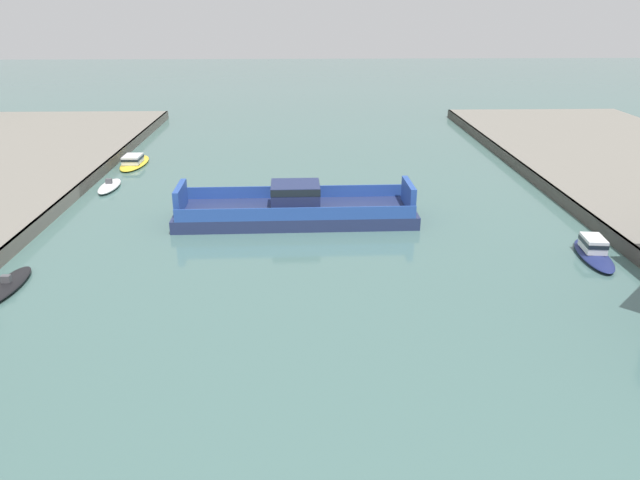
{
  "coord_description": "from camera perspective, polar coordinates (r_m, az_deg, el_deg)",
  "views": [
    {
      "loc": [
        -1.23,
        -10.75,
        18.03
      ],
      "look_at": [
        0.0,
        29.73,
        2.0
      ],
      "focal_mm": 33.98,
      "sensor_mm": 36.0,
      "label": 1
    }
  ],
  "objects": [
    {
      "name": "chain_ferry",
      "position": [
        53.19,
        -2.31,
        2.94
      ],
      "size": [
        20.98,
        6.81,
        3.35
      ],
      "color": "navy",
      "rests_on": "ground"
    },
    {
      "name": "moored_boat_near_left",
      "position": [
        66.08,
        -19.21,
        4.81
      ],
      "size": [
        1.8,
        5.44,
        1.09
      ],
      "color": "white",
      "rests_on": "ground"
    },
    {
      "name": "moored_boat_mid_left",
      "position": [
        75.0,
        -17.13,
        7.1
      ],
      "size": [
        2.9,
        7.79,
        1.28
      ],
      "color": "yellow",
      "rests_on": "ground"
    },
    {
      "name": "moored_boat_mid_right",
      "position": [
        49.91,
        24.36,
        -0.9
      ],
      "size": [
        2.81,
        6.81,
        1.52
      ],
      "color": "navy",
      "rests_on": "ground"
    },
    {
      "name": "moored_boat_far_left",
      "position": [
        45.82,
        -27.36,
        -3.81
      ],
      "size": [
        1.86,
        6.23,
        0.99
      ],
      "color": "black",
      "rests_on": "ground"
    }
  ]
}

